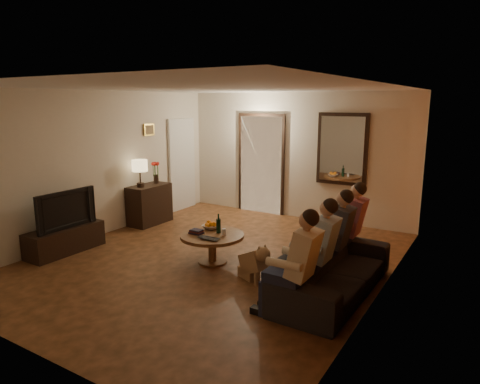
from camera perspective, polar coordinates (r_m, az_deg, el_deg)
The scene contains 33 objects.
floor at distance 6.75m, azimuth -3.55°, elevation -8.93°, with size 5.00×6.00×0.01m, color #3C2510.
ceiling at distance 6.31m, azimuth -3.86°, elevation 13.72°, with size 5.00×6.00×0.01m, color white.
back_wall at distance 8.99m, azimuth 7.41°, elevation 4.80°, with size 5.00×0.02×2.60m, color beige.
front_wall at distance 4.37m, azimuth -27.03°, elevation -4.00°, with size 5.00×0.02×2.60m, color beige.
left_wall at distance 8.09m, azimuth -18.37°, elevation 3.50°, with size 0.02×6.00×2.60m, color beige.
right_wall at distance 5.39m, azimuth 18.61°, elevation -0.49°, with size 0.02×6.00×2.60m, color beige.
orange_accent at distance 5.39m, azimuth 18.50°, elevation -0.48°, with size 0.01×6.00×2.60m, color orange.
kitchen_doorway at distance 9.36m, azimuth 2.84°, elevation 3.62°, with size 1.00×0.06×2.10m, color #FFE0A5.
door_trim at distance 9.35m, azimuth 2.81°, elevation 3.61°, with size 1.12×0.04×2.22m, color black.
fridge_glimpse at distance 9.27m, azimuth 4.20°, elevation 2.58°, with size 0.45×0.03×1.70m, color silver.
mirror_frame at distance 8.58m, azimuth 13.46°, elevation 5.58°, with size 1.00×0.05×1.40m, color black.
mirror_glass at distance 8.55m, azimuth 13.40°, elevation 5.56°, with size 0.86×0.02×1.26m, color white.
white_door at distance 9.73m, azimuth -7.74°, elevation 3.66°, with size 0.06×0.85×2.04m, color white.
framed_art at distance 8.90m, azimuth -12.05°, elevation 8.13°, with size 0.03×0.28×0.24m, color #B28C33.
art_canvas at distance 8.89m, azimuth -11.97°, elevation 8.12°, with size 0.01×0.22×0.18m, color brown.
dresser at distance 8.74m, azimuth -11.97°, elevation -1.62°, with size 0.45×0.88×0.78m, color black.
table_lamp at distance 8.46m, azimuth -13.19°, elevation 2.45°, with size 0.30×0.30×0.54m, color beige, non-canonical shape.
flower_vase at distance 8.78m, azimuth -11.16°, elevation 2.55°, with size 0.14×0.14×0.44m, color red, non-canonical shape.
tv_stand at distance 7.54m, azimuth -22.29°, elevation -5.89°, with size 0.45×1.25×0.42m, color black.
tv at distance 7.41m, azimuth -22.60°, elevation -2.09°, with size 0.14×1.06×0.61m, color black.
sofa at distance 5.63m, azimuth 12.40°, elevation -10.04°, with size 0.85×2.18×0.64m, color black.
person_a at distance 4.78m, azimuth 7.76°, elevation -10.30°, with size 0.60×0.40×1.20m, color tan, non-canonical shape.
person_b at distance 5.30m, azimuth 10.42°, elevation -8.13°, with size 0.60×0.40×1.20m, color tan, non-canonical shape.
person_c at distance 5.84m, azimuth 12.57°, elevation -6.33°, with size 0.60×0.40×1.20m, color tan, non-canonical shape.
person_d at distance 6.38m, azimuth 14.35°, elevation -4.83°, with size 0.60×0.40×1.20m, color tan, non-canonical shape.
dog at distance 5.90m, azimuth 1.76°, elevation -9.15°, with size 0.56×0.24×0.56m, color #B17851, non-canonical shape.
coffee_table at distance 6.55m, azimuth -3.71°, elevation -7.50°, with size 0.96×0.96×0.45m, color brown.
bowl at distance 6.74m, azimuth -3.92°, elevation -4.64°, with size 0.26×0.26×0.06m, color white.
oranges at distance 6.72m, azimuth -3.93°, elevation -4.09°, with size 0.20×0.20×0.08m, color orange, non-canonical shape.
wine_bottle at distance 6.48m, azimuth -2.89°, elevation -4.17°, with size 0.07×0.07×0.31m, color black, non-canonical shape.
wine_glass at distance 6.40m, azimuth -2.17°, elevation -5.35°, with size 0.06×0.06×0.10m, color silver.
book_stack at distance 6.51m, azimuth -5.84°, elevation -5.24°, with size 0.20×0.15×0.07m, color black, non-canonical shape.
laptop at distance 6.20m, azimuth -4.48°, elevation -6.32°, with size 0.33×0.21×0.03m, color black.
Camera 1 is at (3.64, -5.15, 2.40)m, focal length 32.00 mm.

